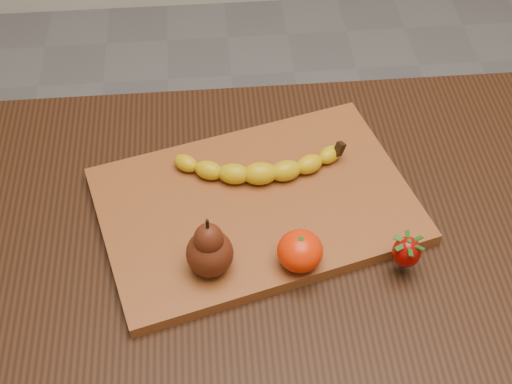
{
  "coord_description": "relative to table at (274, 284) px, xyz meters",
  "views": [
    {
      "loc": [
        -0.08,
        -0.61,
        1.57
      ],
      "look_at": [
        -0.02,
        0.07,
        0.8
      ],
      "focal_mm": 50.0,
      "sensor_mm": 36.0,
      "label": 1
    }
  ],
  "objects": [
    {
      "name": "banana",
      "position": [
        -0.01,
        0.11,
        0.13
      ],
      "size": [
        0.22,
        0.06,
        0.03
      ],
      "primitive_type": null,
      "rotation": [
        0.0,
        0.0,
        -0.0
      ],
      "color": "#CCAA09",
      "rests_on": "cutting_board"
    },
    {
      "name": "cutting_board",
      "position": [
        -0.02,
        0.07,
        0.11
      ],
      "size": [
        0.51,
        0.41,
        0.02
      ],
      "primitive_type": "cube",
      "rotation": [
        0.0,
        0.0,
        0.26
      ],
      "color": "brown",
      "rests_on": "table"
    },
    {
      "name": "pear",
      "position": [
        -0.09,
        -0.04,
        0.17
      ],
      "size": [
        0.06,
        0.06,
        0.1
      ],
      "primitive_type": null,
      "rotation": [
        0.0,
        0.0,
        -0.01
      ],
      "color": "#4E1D0C",
      "rests_on": "cutting_board"
    },
    {
      "name": "mandarin",
      "position": [
        0.03,
        -0.05,
        0.14
      ],
      "size": [
        0.08,
        0.08,
        0.05
      ],
      "primitive_type": "ellipsoid",
      "rotation": [
        0.0,
        0.0,
        0.32
      ],
      "color": "red",
      "rests_on": "cutting_board"
    },
    {
      "name": "strawberry",
      "position": [
        0.17,
        -0.06,
        0.14
      ],
      "size": [
        0.05,
        0.05,
        0.05
      ],
      "primitive_type": null,
      "rotation": [
        0.0,
        0.0,
        0.43
      ],
      "color": "#890603",
      "rests_on": "cutting_board"
    },
    {
      "name": "table",
      "position": [
        0.0,
        0.0,
        0.0
      ],
      "size": [
        1.0,
        0.7,
        0.76
      ],
      "color": "black",
      "rests_on": "ground"
    }
  ]
}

